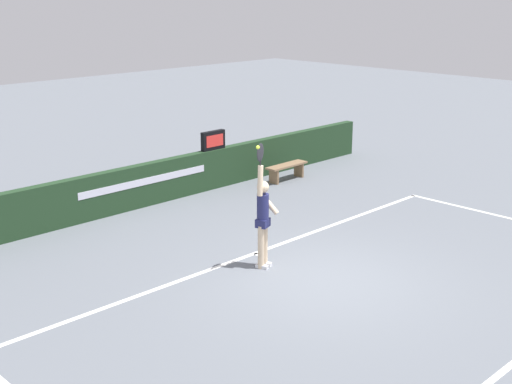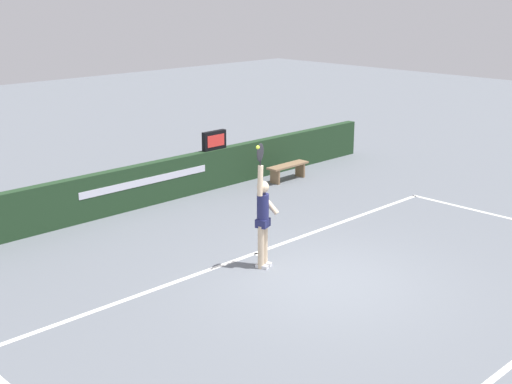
{
  "view_description": "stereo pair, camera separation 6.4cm",
  "coord_description": "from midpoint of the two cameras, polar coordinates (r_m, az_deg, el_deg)",
  "views": [
    {
      "loc": [
        -9.18,
        -7.4,
        5.12
      ],
      "look_at": [
        -0.51,
        1.34,
        1.51
      ],
      "focal_mm": 48.67,
      "sensor_mm": 36.0,
      "label": 1
    },
    {
      "loc": [
        -9.13,
        -7.45,
        5.12
      ],
      "look_at": [
        -0.51,
        1.34,
        1.51
      ],
      "focal_mm": 48.67,
      "sensor_mm": 36.0,
      "label": 2
    }
  ],
  "objects": [
    {
      "name": "speed_display",
      "position": [
        18.32,
        -3.35,
        4.27
      ],
      "size": [
        0.74,
        0.15,
        0.5
      ],
      "color": "black",
      "rests_on": "back_wall"
    },
    {
      "name": "tennis_ball",
      "position": [
        12.41,
        0.3,
        3.69
      ],
      "size": [
        0.07,
        0.07,
        0.07
      ],
      "color": "#C6E234"
    },
    {
      "name": "courtside_bench_near",
      "position": [
        19.29,
        2.73,
        1.96
      ],
      "size": [
        1.38,
        0.39,
        0.45
      ],
      "color": "#8C6C4C",
      "rests_on": "ground"
    },
    {
      "name": "court_lines",
      "position": [
        12.35,
        9.27,
        -8.38
      ],
      "size": [
        11.67,
        5.75,
        0.0
      ],
      "color": "white",
      "rests_on": "ground"
    },
    {
      "name": "ground_plane",
      "position": [
        12.86,
        6.01,
        -7.24
      ],
      "size": [
        60.0,
        60.0,
        0.0
      ],
      "primitive_type": "plane",
      "color": "slate"
    },
    {
      "name": "tennis_player",
      "position": [
        13.03,
        0.71,
        -2.02
      ],
      "size": [
        0.5,
        0.44,
        2.46
      ],
      "color": "beige",
      "rests_on": "ground"
    },
    {
      "name": "back_wall",
      "position": [
        16.96,
        -9.95,
        0.36
      ],
      "size": [
        16.92,
        0.25,
        1.05
      ],
      "color": "#1F3A20",
      "rests_on": "ground"
    }
  ]
}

